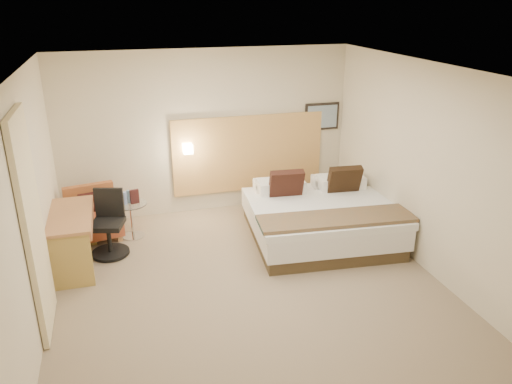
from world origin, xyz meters
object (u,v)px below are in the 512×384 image
object	(u,v)px
side_table	(132,218)
desk_chair	(109,229)
bed	(320,217)
lounge_chair	(94,218)
desk	(73,225)

from	to	relation	value
side_table	desk_chair	world-z (taller)	desk_chair
bed	lounge_chair	bearing A→B (deg)	163.78
bed	desk_chair	distance (m)	3.08
lounge_chair	side_table	world-z (taller)	lounge_chair
bed	side_table	bearing A→B (deg)	163.76
side_table	desk_chair	size ratio (longest dim) A/B	0.61
desk	bed	bearing A→B (deg)	-1.63
lounge_chair	side_table	bearing A→B (deg)	-16.10
bed	desk	bearing A→B (deg)	178.37
side_table	bed	bearing A→B (deg)	-16.24
desk	desk_chair	xyz separation A→B (m)	(0.45, 0.25, -0.23)
bed	desk	size ratio (longest dim) A/B	1.83
desk	desk_chair	size ratio (longest dim) A/B	1.33
side_table	desk_chair	bearing A→B (deg)	-126.10
side_table	desk	size ratio (longest dim) A/B	0.46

